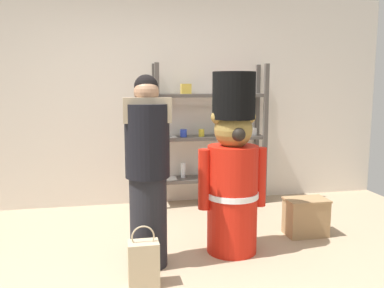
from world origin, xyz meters
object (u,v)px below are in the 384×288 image
object	(u,v)px
merchandise_shelf	(210,135)
display_crate	(306,217)
teddy_bear_guard	(233,171)
person_shopper	(148,171)
shopping_bag	(144,263)

from	to	relation	value
merchandise_shelf	display_crate	distance (m)	1.60
teddy_bear_guard	display_crate	xyz separation A→B (m)	(0.84, 0.24, -0.55)
person_shopper	display_crate	xyz separation A→B (m)	(1.60, 0.38, -0.62)
person_shopper	display_crate	distance (m)	1.75
display_crate	teddy_bear_guard	bearing A→B (deg)	-164.24
merchandise_shelf	person_shopper	xyz separation A→B (m)	(-0.93, -1.66, -0.06)
merchandise_shelf	shopping_bag	world-z (taller)	merchandise_shelf
shopping_bag	display_crate	xyz separation A→B (m)	(1.67, 0.72, 0.01)
person_shopper	teddy_bear_guard	bearing A→B (deg)	10.46
teddy_bear_guard	display_crate	bearing A→B (deg)	15.76
merchandise_shelf	shopping_bag	size ratio (longest dim) A/B	3.74
display_crate	shopping_bag	bearing A→B (deg)	-156.69
person_shopper	display_crate	size ratio (longest dim) A/B	3.81
merchandise_shelf	teddy_bear_guard	world-z (taller)	merchandise_shelf
person_shopper	shopping_bag	distance (m)	0.72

